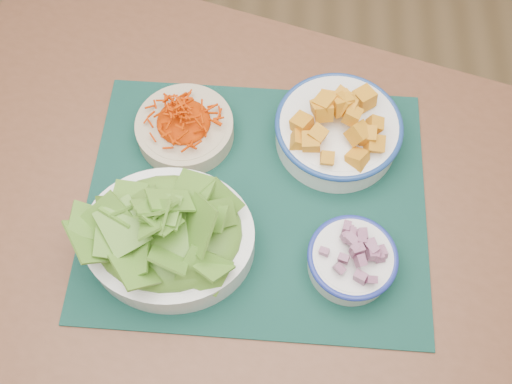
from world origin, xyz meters
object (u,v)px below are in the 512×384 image
Objects in this scene: placemat at (256,201)px; onion_bowl at (352,258)px; lettuce_bowl at (167,231)px; squash_bowl at (339,126)px; table at (236,226)px; carrot_bowl at (184,126)px.

onion_bowl is at bearing -34.16° from placemat.
placemat is 2.07× the size of lettuce_bowl.
squash_bowl is at bearing 94.99° from onion_bowl.
lettuce_bowl is (-0.26, -0.22, 0.01)m from squash_bowl.
table is 5.92× the size of squash_bowl.
squash_bowl reaches higher than carrot_bowl.
carrot_bowl is 1.14× the size of onion_bowl.
placemat is 0.19m from squash_bowl.
onion_bowl reaches higher than carrot_bowl.
squash_bowl reaches higher than onion_bowl.
carrot_bowl is (-0.10, 0.13, 0.13)m from table.
carrot_bowl is 0.21m from lettuce_bowl.
squash_bowl is at bearing 44.03° from placemat.
carrot_bowl is at bearing 138.12° from placemat.
table is 5.13× the size of lettuce_bowl.
squash_bowl is 0.24m from onion_bowl.
squash_bowl is (0.17, 0.13, 0.15)m from table.
table is 8.90× the size of onion_bowl.
carrot_bowl reaches higher than placemat.
placemat is at bearing 26.15° from table.
lettuce_bowl is 1.74× the size of onion_bowl.
table is at bearing -53.14° from carrot_bowl.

